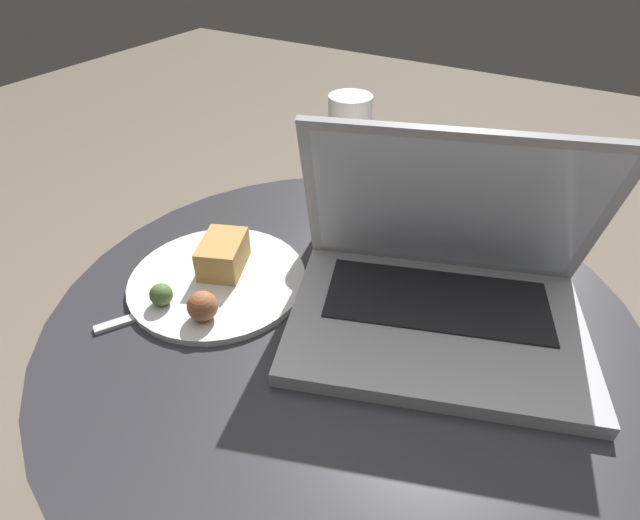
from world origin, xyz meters
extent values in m
cylinder|color=#9E9EA3|center=(0.00, 0.00, 0.28)|extent=(0.08, 0.08, 0.53)
cylinder|color=#2D2D33|center=(0.00, 0.00, 0.56)|extent=(0.70, 0.70, 0.02)
cube|color=#B2B2B7|center=(0.11, 0.03, 0.58)|extent=(0.39, 0.32, 0.02)
cube|color=black|center=(0.10, 0.06, 0.59)|extent=(0.28, 0.19, 0.00)
cube|color=#B2B2B7|center=(0.08, 0.10, 0.69)|extent=(0.34, 0.19, 0.21)
cube|color=silver|center=(0.08, 0.10, 0.69)|extent=(0.31, 0.17, 0.19)
cylinder|color=brown|center=(-0.10, 0.20, 0.65)|extent=(0.06, 0.06, 0.16)
cylinder|color=white|center=(-0.10, 0.20, 0.74)|extent=(0.06, 0.06, 0.03)
cylinder|color=silver|center=(-0.17, -0.03, 0.57)|extent=(0.23, 0.23, 0.01)
cube|color=tan|center=(-0.17, -0.01, 0.60)|extent=(0.08, 0.09, 0.04)
sphere|color=#4C6B33|center=(-0.19, -0.10, 0.59)|extent=(0.03, 0.03, 0.03)
sphere|color=#9E5B38|center=(-0.13, -0.10, 0.59)|extent=(0.04, 0.04, 0.04)
cube|color=silver|center=(-0.20, -0.12, 0.57)|extent=(0.08, 0.12, 0.00)
cube|color=silver|center=(-0.15, -0.04, 0.57)|extent=(0.05, 0.06, 0.00)
camera|label=1|loc=(0.20, -0.39, 0.98)|focal=28.00mm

